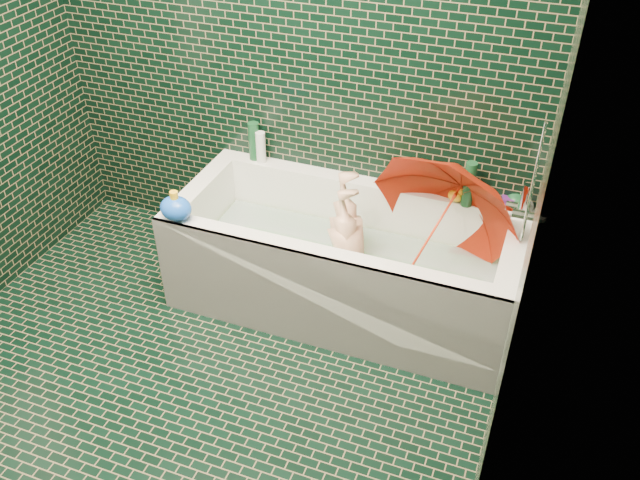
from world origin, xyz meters
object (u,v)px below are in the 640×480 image
at_px(rubber_duck, 457,195).
at_px(child, 352,257).
at_px(umbrella, 434,230).
at_px(bath_toy, 176,208).
at_px(bathtub, 343,271).

bearing_deg(rubber_duck, child, -129.26).
relative_size(umbrella, bath_toy, 4.11).
bearing_deg(bath_toy, bathtub, 13.79).
relative_size(bathtub, rubber_duck, 15.71).
bearing_deg(rubber_duck, umbrella, -85.67).
height_order(child, bath_toy, bath_toy).
bearing_deg(child, bathtub, -106.31).
relative_size(child, bath_toy, 4.97).
distance_m(bathtub, rubber_duck, 0.68).
relative_size(child, umbrella, 1.21).
bearing_deg(umbrella, child, -152.81).
height_order(bathtub, child, bathtub).
height_order(umbrella, bath_toy, umbrella).
bearing_deg(rubber_duck, bathtub, -131.97).
distance_m(rubber_duck, bath_toy, 1.36).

